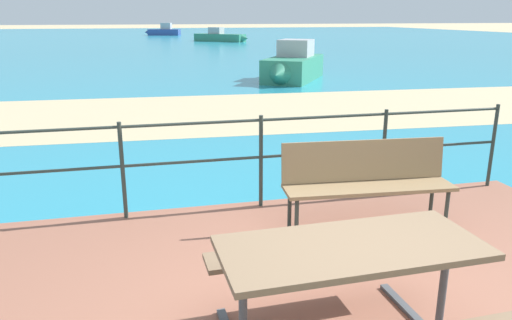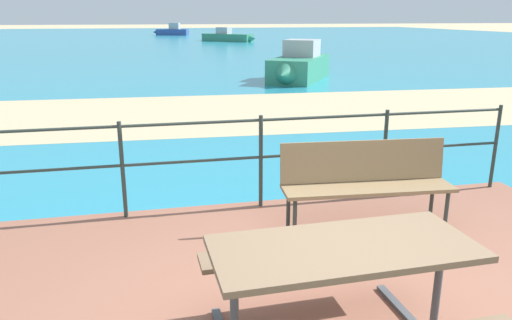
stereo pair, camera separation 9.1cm
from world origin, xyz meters
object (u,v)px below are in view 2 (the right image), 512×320
(boat_near, at_px, (172,31))
(boat_mid, at_px, (299,66))
(picnic_table, at_px, (343,275))
(boat_far, at_px, (228,37))
(park_bench, at_px, (366,177))

(boat_near, height_order, boat_mid, boat_mid)
(picnic_table, distance_m, boat_mid, 14.23)
(picnic_table, height_order, boat_far, boat_far)
(picnic_table, xyz_separation_m, park_bench, (0.98, 1.82, -0.05))
(boat_near, xyz_separation_m, boat_far, (3.80, -14.35, -0.06))
(picnic_table, distance_m, park_bench, 2.07)
(picnic_table, relative_size, boat_near, 0.40)
(boat_near, relative_size, boat_far, 0.95)
(picnic_table, bearing_deg, boat_near, 86.25)
(park_bench, xyz_separation_m, boat_far, (4.81, 37.65, -0.22))
(park_bench, height_order, boat_near, boat_near)
(picnic_table, bearing_deg, park_bench, 60.10)
(picnic_table, xyz_separation_m, boat_near, (1.99, 53.82, -0.21))
(boat_mid, height_order, boat_far, boat_mid)
(picnic_table, height_order, boat_mid, boat_mid)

